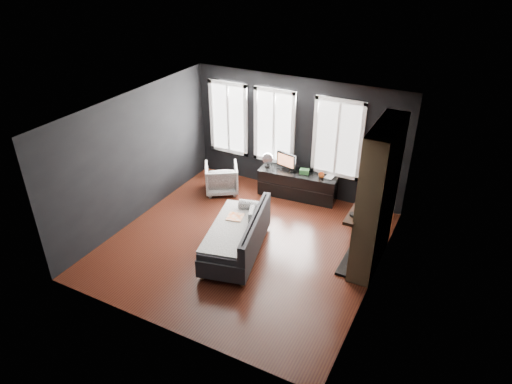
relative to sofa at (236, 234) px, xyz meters
The scene contains 18 objects.
floor 0.52m from the sofa, 88.07° to the left, with size 5.00×5.00×0.00m, color black.
ceiling 2.30m from the sofa, 88.07° to the left, with size 5.00×5.00×0.00m, color white.
wall_back 2.95m from the sofa, 89.79° to the left, with size 5.00×0.02×2.70m, color black.
wall_left 2.67m from the sofa, behind, with size 0.02×5.00×2.70m, color black.
wall_right 2.69m from the sofa, ahead, with size 0.02×5.00×2.70m, color black.
windows 3.42m from the sofa, 99.04° to the left, with size 4.00×0.16×1.76m, color white, non-canonical shape.
fireplace 2.65m from the sofa, 21.40° to the left, with size 0.70×1.62×2.70m, color #93724C, non-canonical shape.
sofa is the anchor object (origin of this frame).
stripe_pillow 0.44m from the sofa, 70.18° to the left, with size 0.08×0.35×0.35m, color gray.
armchair 2.43m from the sofa, 127.52° to the left, with size 0.74×0.69×0.76m, color silver.
media_console 2.56m from the sofa, 85.65° to the left, with size 1.79×0.56×0.61m, color black, non-canonical shape.
monitor 2.58m from the sofa, 92.74° to the left, with size 0.51×0.11×0.46m, color black, non-canonical shape.
desk_fan 2.56m from the sofa, 102.64° to the left, with size 0.25×0.25×0.35m, color #A6A6A6, non-canonical shape.
mug 2.65m from the sofa, 73.71° to the left, with size 0.14×0.11×0.14m, color #CE5D22.
book 2.78m from the sofa, 72.96° to the left, with size 0.18×0.02×0.25m, color #B4A08D.
storage_box 2.57m from the sofa, 82.48° to the left, with size 0.20×0.13×0.11m, color #2F6832.
mantel_vase 2.62m from the sofa, 33.34° to the left, with size 0.18×0.19×0.18m, color yellow.
mantel_clock 2.25m from the sofa, ahead, with size 0.13×0.13×0.04m, color black.
Camera 1 is at (3.55, -6.37, 5.30)m, focal length 32.00 mm.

